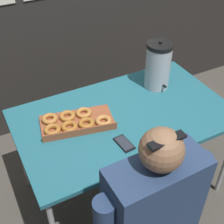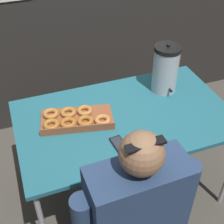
# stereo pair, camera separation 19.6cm
# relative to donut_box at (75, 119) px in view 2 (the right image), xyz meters

# --- Properties ---
(ground_plane) EXTENTS (12.00, 12.00, 0.00)m
(ground_plane) POSITION_rel_donut_box_xyz_m (0.32, -0.06, -0.77)
(ground_plane) COLOR #4C473F
(folding_table) EXTENTS (1.40, 0.84, 0.75)m
(folding_table) POSITION_rel_donut_box_xyz_m (0.32, -0.06, -0.07)
(folding_table) COLOR #236675
(folding_table) RESTS_ON ground
(donut_box) EXTENTS (0.49, 0.33, 0.05)m
(donut_box) POSITION_rel_donut_box_xyz_m (0.00, 0.00, 0.00)
(donut_box) COLOR brown
(donut_box) RESTS_ON folding_table
(coffee_urn) EXTENTS (0.18, 0.21, 0.36)m
(coffee_urn) POSITION_rel_donut_box_xyz_m (0.69, 0.13, 0.15)
(coffee_urn) COLOR #B7B7BC
(coffee_urn) RESTS_ON folding_table
(cell_phone) EXTENTS (0.08, 0.14, 0.01)m
(cell_phone) POSITION_rel_donut_box_xyz_m (0.19, -0.29, -0.02)
(cell_phone) COLOR black
(cell_phone) RESTS_ON folding_table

